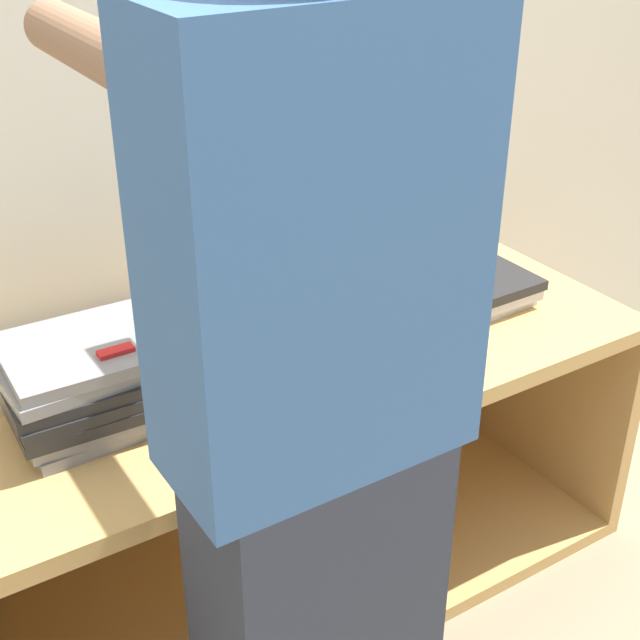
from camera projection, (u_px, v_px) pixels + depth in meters
cart at (283, 455)px, 1.95m from camera, size 1.44×0.60×0.57m
laptop_open at (282, 322)px, 1.78m from camera, size 0.35×0.31×0.24m
laptop_stack_left at (109, 377)px, 1.55m from camera, size 0.37×0.26×0.15m
laptop_stack_right at (446, 293)px, 1.93m from camera, size 0.37×0.25×0.07m
person at (314, 433)px, 1.20m from camera, size 0.40×0.52×1.55m
inventory_tag at (116, 351)px, 1.47m from camera, size 0.06×0.02×0.01m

